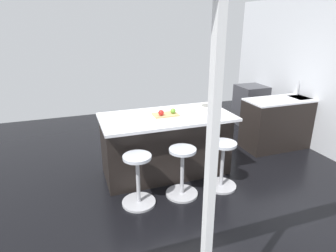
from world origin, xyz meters
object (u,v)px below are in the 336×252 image
oven_range (250,105)px  stool_middle (182,174)px  kitchen_island (166,144)px  cutting_board (166,115)px  apple_red (161,113)px  stool_near_camera (138,181)px  apple_green (173,111)px  fruit_bowl (208,107)px  stool_by_window (222,166)px

oven_range → stool_middle: bearing=40.3°
kitchen_island → cutting_board: size_ratio=5.36×
cutting_board → apple_red: 0.11m
stool_near_camera → cutting_board: cutting_board is taller
apple_red → stool_middle: bearing=99.0°
oven_range → stool_middle: 3.36m
apple_green → fruit_bowl: size_ratio=0.32×
oven_range → stool_by_window: 2.92m
stool_middle → apple_green: bearing=-98.9°
apple_green → apple_red: 0.20m
fruit_bowl → apple_red: bearing=6.1°
oven_range → stool_middle: (2.56, 2.17, -0.12)m
kitchen_island → stool_middle: 0.69m
stool_middle → stool_near_camera: 0.61m
stool_near_camera → apple_green: bearing=-138.2°
stool_near_camera → apple_red: apple_red is taller
cutting_board → fruit_bowl: 0.71m
stool_middle → apple_green: (-0.10, -0.63, 0.69)m
stool_middle → fruit_bowl: bearing=-135.4°
oven_range → apple_green: size_ratio=11.58×
kitchen_island → cutting_board: cutting_board is taller
kitchen_island → apple_red: apple_red is taller
oven_range → kitchen_island: bearing=30.4°
stool_near_camera → apple_green: apple_green is taller
stool_near_camera → fruit_bowl: size_ratio=2.84×
stool_by_window → oven_range: bearing=-131.9°
fruit_bowl → oven_range: bearing=-141.4°
oven_range → stool_by_window: oven_range is taller
oven_range → apple_green: (2.46, 1.54, 0.56)m
cutting_board → stool_near_camera: bearing=47.3°
oven_range → fruit_bowl: bearing=38.6°
kitchen_island → stool_near_camera: size_ratio=2.79×
oven_range → apple_red: bearing=30.6°
stool_by_window → apple_red: bearing=-40.5°
stool_middle → stool_near_camera: (0.61, 0.00, 0.00)m
kitchen_island → fruit_bowl: fruit_bowl is taller
stool_by_window → cutting_board: cutting_board is taller
cutting_board → apple_red: (0.08, 0.05, 0.05)m
stool_near_camera → apple_red: size_ratio=8.49×
apple_green → apple_red: apple_red is taller
cutting_board → kitchen_island: bearing=-117.9°
kitchen_island → stool_near_camera: bearing=47.7°
kitchen_island → apple_green: size_ratio=24.85×
apple_green → stool_near_camera: bearing=41.8°
stool_by_window → cutting_board: size_ratio=1.92×
cutting_board → apple_red: bearing=28.6°
stool_middle → oven_range: bearing=-139.7°
kitchen_island → stool_by_window: kitchen_island is taller
stool_middle → cutting_board: (0.01, -0.65, 0.64)m
oven_range → kitchen_island: (2.56, 1.50, 0.03)m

